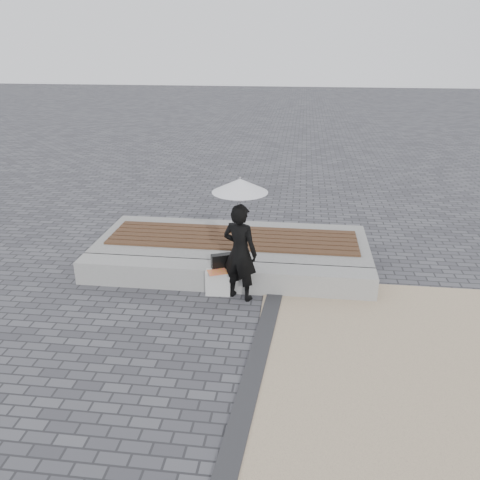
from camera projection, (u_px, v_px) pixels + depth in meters
The scene contains 11 objects.
ground at pixel (205, 340), 6.84m from camera, with size 80.00×80.00×0.00m, color #525258.
terrazzo_zone at pixel (456, 381), 6.01m from camera, with size 5.00×5.00×0.02m, color #CBB48B.
edging_band at pixel (256, 365), 6.29m from camera, with size 0.25×5.20×0.04m, color #2E2F31.
seating_ledge at pixel (223, 276), 8.24m from camera, with size 5.00×0.45×0.40m, color #A2A19C.
timber_platform at pixel (233, 248), 9.34m from camera, with size 5.00×2.00×0.40m, color #989792.
timber_decking at pixel (233, 238), 9.26m from camera, with size 4.60×1.20×0.04m, color brown, non-canonical shape.
woman at pixel (240, 252), 7.68m from camera, with size 0.58×0.38×1.58m, color black.
parasol at pixel (240, 185), 7.28m from camera, with size 0.84×0.84×1.07m.
handbag at pixel (222, 261), 8.02m from camera, with size 0.35×0.12×0.25m, color black.
canvas_tote at pixel (218, 283), 8.00m from camera, with size 0.40×0.17×0.42m, color silver.
magazine at pixel (217, 272), 7.87m from camera, with size 0.30×0.22×0.01m, color #F8465A.
Camera 1 is at (1.20, -5.71, 3.87)m, focal length 36.96 mm.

